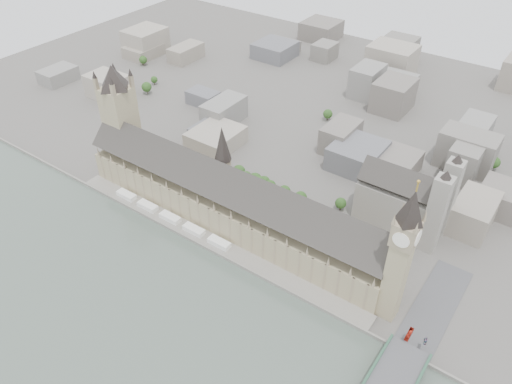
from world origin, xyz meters
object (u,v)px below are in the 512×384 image
Objects in this scene: palace_of_westminster at (230,200)px; red_bus_north at (409,334)px; westminster_abbey at (405,200)px; car_approach at (425,341)px; victoria_tower at (120,115)px; elizabeth_tower at (402,248)px.

palace_of_westminster reaches higher than red_bus_north.
red_bus_north is (47.24, -104.03, -13.41)m from westminster_abbey.
red_bus_north is 2.07× the size of car_approach.
palace_of_westminster is 53.75× the size of car_approach.
victoria_tower is (-122.00, 6.30, 32.50)m from palace_of_westminster.
westminster_abbey is at bearing 16.50° from victoria_tower.
elizabeth_tower is 96.91m from westminster_abbey.
westminster_abbey is (-27.08, 87.00, -33.01)m from elizabeth_tower.
palace_of_westminster is 134.09m from westminster_abbey.
elizabeth_tower reaches higher than victoria_tower.
car_approach is (167.85, -27.44, -11.74)m from palace_of_westminster.
victoria_tower is at bearing 162.70° from car_approach.
elizabeth_tower reaches higher than palace_of_westminster.
elizabeth_tower is 21.81× the size of car_approach.
red_bus_north is at bearing -7.13° from victoria_tower.
palace_of_westminster is at bearing 169.31° from red_bus_north.
car_approach is at bearing -61.01° from westminster_abbey.
elizabeth_tower is at bearing -4.85° from palace_of_westminster.
victoria_tower is 285.68m from red_bus_north.
elizabeth_tower reaches higher than westminster_abbey.
palace_of_westminster is at bearing 160.05° from car_approach.
victoria_tower is at bearing 176.04° from elizabeth_tower.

